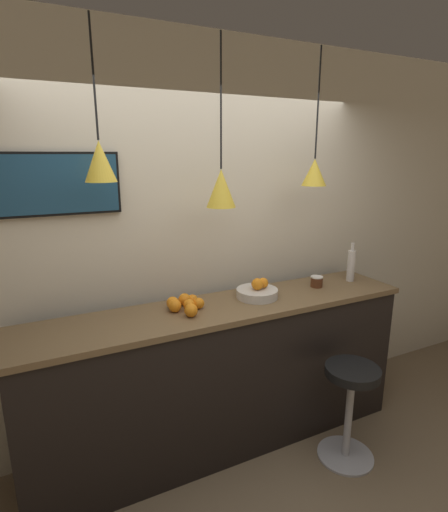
# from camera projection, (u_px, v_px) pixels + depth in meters

# --- Properties ---
(back_wall) EXTENTS (8.00, 0.06, 2.90)m
(back_wall) POSITION_uv_depth(u_px,v_px,m) (201.00, 243.00, 2.97)
(back_wall) COLOR beige
(back_wall) RESTS_ON ground_plane
(service_counter) EXTENTS (2.75, 0.55, 1.09)m
(service_counter) POSITION_uv_depth(u_px,v_px,m) (224.00, 376.00, 2.86)
(service_counter) COLOR black
(service_counter) RESTS_ON ground_plane
(bar_stool) EXTENTS (0.39, 0.39, 0.71)m
(bar_stool) POSITION_uv_depth(u_px,v_px,m) (350.00, 397.00, 2.73)
(bar_stool) COLOR #B7B7BC
(bar_stool) RESTS_ON ground_plane
(fruit_bowl) EXTENTS (0.30, 0.30, 0.15)m
(fruit_bowl) POSITION_uv_depth(u_px,v_px,m) (257.00, 291.00, 2.87)
(fruit_bowl) COLOR beige
(fruit_bowl) RESTS_ON service_counter
(orange_pile) EXTENTS (0.24, 0.29, 0.09)m
(orange_pile) POSITION_uv_depth(u_px,v_px,m) (185.00, 304.00, 2.64)
(orange_pile) COLOR orange
(orange_pile) RESTS_ON service_counter
(juice_bottle) EXTENTS (0.06, 0.06, 0.32)m
(juice_bottle) POSITION_uv_depth(u_px,v_px,m) (351.00, 265.00, 3.23)
(juice_bottle) COLOR silver
(juice_bottle) RESTS_ON service_counter
(spread_jar) EXTENTS (0.09, 0.09, 0.08)m
(spread_jar) POSITION_uv_depth(u_px,v_px,m) (317.00, 282.00, 3.10)
(spread_jar) COLOR #562D19
(spread_jar) RESTS_ON service_counter
(pendant_lamp_left) EXTENTS (0.18, 0.18, 0.86)m
(pendant_lamp_left) POSITION_uv_depth(u_px,v_px,m) (100.00, 161.00, 2.21)
(pendant_lamp_left) COLOR black
(pendant_lamp_middle) EXTENTS (0.19, 0.19, 1.04)m
(pendant_lamp_middle) POSITION_uv_depth(u_px,v_px,m) (221.00, 187.00, 2.57)
(pendant_lamp_middle) COLOR black
(pendant_lamp_right) EXTENTS (0.18, 0.18, 0.93)m
(pendant_lamp_right) POSITION_uv_depth(u_px,v_px,m) (314.00, 171.00, 2.86)
(pendant_lamp_right) COLOR black
(mounted_tv) EXTENTS (0.78, 0.04, 0.38)m
(mounted_tv) POSITION_uv_depth(u_px,v_px,m) (53.00, 184.00, 2.39)
(mounted_tv) COLOR black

